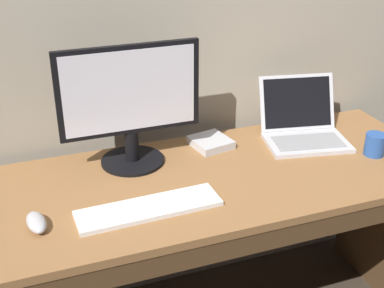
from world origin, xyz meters
TOP-DOWN VIEW (x-y plane):
  - desk at (0.00, -0.01)m, footprint 1.70×0.68m
  - laptop_silver at (0.43, 0.15)m, footprint 0.37×0.36m
  - external_monitor at (-0.28, 0.19)m, footprint 0.52×0.24m
  - wired_keyboard at (-0.31, -0.14)m, footprint 0.47×0.14m
  - computer_mouse at (-0.66, -0.11)m, footprint 0.07×0.12m
  - external_drive_box at (0.05, 0.22)m, footprint 0.17×0.17m
  - coffee_mug at (0.62, -0.06)m, footprint 0.12×0.08m

SIDE VIEW (x-z plane):
  - desk at x=0.00m, z-range 0.17..0.95m
  - wired_keyboard at x=-0.31m, z-range 0.78..0.80m
  - external_drive_box at x=0.05m, z-range 0.78..0.81m
  - computer_mouse at x=-0.66m, z-range 0.78..0.82m
  - coffee_mug at x=0.62m, z-range 0.78..0.87m
  - laptop_silver at x=0.43m, z-range 0.71..0.95m
  - external_monitor at x=-0.28m, z-range 0.79..1.25m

